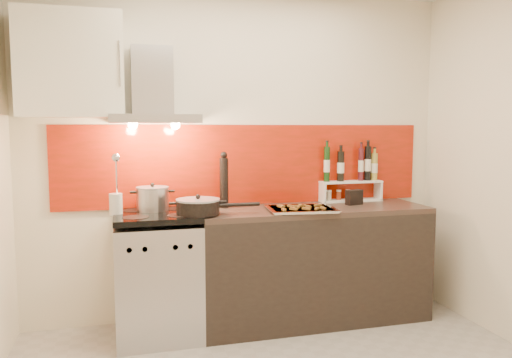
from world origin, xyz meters
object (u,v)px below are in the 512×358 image
object	(u,v)px
counter	(312,263)
range_stove	(158,276)
pepper_mill	(224,181)
baking_tray	(301,209)
saute_pan	(199,206)
stock_pot	(153,198)

from	to	relation	value
counter	range_stove	bearing A→B (deg)	-179.77
pepper_mill	baking_tray	bearing A→B (deg)	-28.66
saute_pan	baking_tray	distance (m)	0.77
counter	pepper_mill	size ratio (longest dim) A/B	4.13
saute_pan	pepper_mill	distance (m)	0.40
saute_pan	range_stove	bearing A→B (deg)	155.77
saute_pan	counter	bearing A→B (deg)	8.34
range_stove	baking_tray	bearing A→B (deg)	-6.96
counter	stock_pot	bearing A→B (deg)	174.50
counter	saute_pan	size ratio (longest dim) A/B	2.99
pepper_mill	baking_tray	size ratio (longest dim) A/B	0.81
stock_pot	pepper_mill	world-z (taller)	pepper_mill
range_stove	baking_tray	size ratio (longest dim) A/B	1.69
range_stove	stock_pot	bearing A→B (deg)	98.71
range_stove	pepper_mill	world-z (taller)	pepper_mill
counter	baking_tray	bearing A→B (deg)	-137.77
counter	saute_pan	distance (m)	1.06
saute_pan	baking_tray	xyz separation A→B (m)	(0.77, 0.00, -0.05)
stock_pot	saute_pan	xyz separation A→B (m)	(0.31, -0.25, -0.03)
counter	baking_tray	distance (m)	0.51
range_stove	saute_pan	world-z (taller)	saute_pan
stock_pot	baking_tray	world-z (taller)	stock_pot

